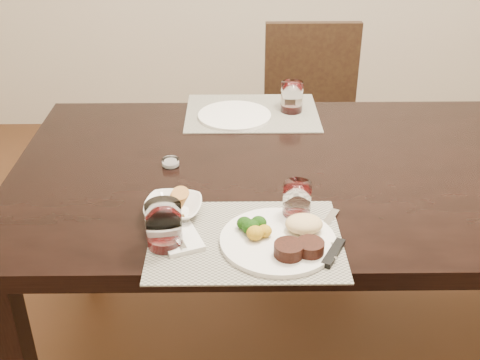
{
  "coord_description": "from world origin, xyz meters",
  "views": [
    {
      "loc": [
        -0.35,
        -1.55,
        1.58
      ],
      "look_at": [
        -0.34,
        -0.2,
        0.82
      ],
      "focal_mm": 45.0,
      "sensor_mm": 36.0,
      "label": 1
    }
  ],
  "objects_px": {
    "dinner_plate": "(284,238)",
    "far_plate": "(235,116)",
    "chair_far": "(312,117)",
    "cracker_bowl": "(173,208)",
    "wine_glass_near": "(297,203)",
    "steak_knife": "(331,246)"
  },
  "relations": [
    {
      "from": "chair_far",
      "to": "steak_knife",
      "type": "height_order",
      "value": "chair_far"
    },
    {
      "from": "cracker_bowl",
      "to": "chair_far",
      "type": "bearing_deg",
      "value": 66.98
    },
    {
      "from": "dinner_plate",
      "to": "chair_far",
      "type": "bearing_deg",
      "value": 101.41
    },
    {
      "from": "dinner_plate",
      "to": "steak_knife",
      "type": "xyz_separation_m",
      "value": [
        0.11,
        -0.02,
        -0.01
      ]
    },
    {
      "from": "dinner_plate",
      "to": "far_plate",
      "type": "bearing_deg",
      "value": 120.08
    },
    {
      "from": "dinner_plate",
      "to": "cracker_bowl",
      "type": "height_order",
      "value": "cracker_bowl"
    },
    {
      "from": "chair_far",
      "to": "wine_glass_near",
      "type": "height_order",
      "value": "chair_far"
    },
    {
      "from": "wine_glass_near",
      "to": "chair_far",
      "type": "bearing_deg",
      "value": 80.79
    },
    {
      "from": "chair_far",
      "to": "steak_knife",
      "type": "distance_m",
      "value": 1.37
    },
    {
      "from": "chair_far",
      "to": "far_plate",
      "type": "xyz_separation_m",
      "value": [
        -0.35,
        -0.58,
        0.26
      ]
    },
    {
      "from": "far_plate",
      "to": "chair_far",
      "type": "bearing_deg",
      "value": 58.83
    },
    {
      "from": "chair_far",
      "to": "far_plate",
      "type": "relative_size",
      "value": 3.59
    },
    {
      "from": "chair_far",
      "to": "wine_glass_near",
      "type": "relative_size",
      "value": 9.25
    },
    {
      "from": "steak_knife",
      "to": "far_plate",
      "type": "height_order",
      "value": "steak_knife"
    },
    {
      "from": "chair_far",
      "to": "cracker_bowl",
      "type": "xyz_separation_m",
      "value": [
        -0.51,
        -1.19,
        0.27
      ]
    },
    {
      "from": "cracker_bowl",
      "to": "wine_glass_near",
      "type": "height_order",
      "value": "wine_glass_near"
    },
    {
      "from": "dinner_plate",
      "to": "cracker_bowl",
      "type": "distance_m",
      "value": 0.3
    },
    {
      "from": "dinner_plate",
      "to": "wine_glass_near",
      "type": "bearing_deg",
      "value": 91.86
    },
    {
      "from": "dinner_plate",
      "to": "cracker_bowl",
      "type": "xyz_separation_m",
      "value": [
        -0.27,
        0.13,
        0.0
      ]
    },
    {
      "from": "far_plate",
      "to": "wine_glass_near",
      "type": "bearing_deg",
      "value": -76.52
    },
    {
      "from": "chair_far",
      "to": "cracker_bowl",
      "type": "bearing_deg",
      "value": -113.02
    },
    {
      "from": "cracker_bowl",
      "to": "steak_knife",
      "type": "bearing_deg",
      "value": -21.33
    }
  ]
}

